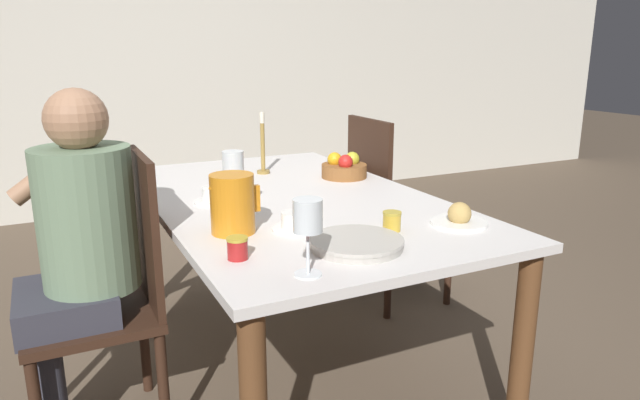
{
  "coord_description": "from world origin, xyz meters",
  "views": [
    {
      "loc": [
        -0.85,
        -2.0,
        1.29
      ],
      "look_at": [
        0.0,
        -0.26,
        0.78
      ],
      "focal_mm": 32.0,
      "sensor_mm": 36.0,
      "label": 1
    }
  ],
  "objects_px": {
    "wine_glass_juice": "(308,220)",
    "fruit_bowl": "(344,168)",
    "jam_jar_amber": "(392,220)",
    "chair_opposite": "(388,208)",
    "person_seated": "(78,241)",
    "red_pitcher": "(232,203)",
    "serving_tray": "(357,243)",
    "teacup_across": "(214,196)",
    "bread_plate": "(459,218)",
    "chair_person_side": "(114,292)",
    "candlestick_tall": "(263,150)",
    "teacup_near_person": "(295,222)",
    "jam_jar_red": "(237,247)",
    "wine_glass_water": "(233,167)"
  },
  "relations": [
    {
      "from": "wine_glass_juice",
      "to": "fruit_bowl",
      "type": "distance_m",
      "value": 1.17
    },
    {
      "from": "jam_jar_amber",
      "to": "fruit_bowl",
      "type": "bearing_deg",
      "value": 72.55
    },
    {
      "from": "chair_opposite",
      "to": "person_seated",
      "type": "height_order",
      "value": "person_seated"
    },
    {
      "from": "red_pitcher",
      "to": "chair_opposite",
      "type": "bearing_deg",
      "value": 33.99
    },
    {
      "from": "chair_opposite",
      "to": "serving_tray",
      "type": "bearing_deg",
      "value": -37.21
    },
    {
      "from": "jam_jar_amber",
      "to": "teacup_across",
      "type": "bearing_deg",
      "value": 125.2
    },
    {
      "from": "bread_plate",
      "to": "fruit_bowl",
      "type": "relative_size",
      "value": 0.92
    },
    {
      "from": "chair_person_side",
      "to": "person_seated",
      "type": "xyz_separation_m",
      "value": [
        -0.09,
        -0.0,
        0.19
      ]
    },
    {
      "from": "fruit_bowl",
      "to": "candlestick_tall",
      "type": "height_order",
      "value": "candlestick_tall"
    },
    {
      "from": "chair_person_side",
      "to": "chair_opposite",
      "type": "bearing_deg",
      "value": -70.89
    },
    {
      "from": "teacup_near_person",
      "to": "serving_tray",
      "type": "height_order",
      "value": "teacup_near_person"
    },
    {
      "from": "chair_person_side",
      "to": "red_pitcher",
      "type": "relative_size",
      "value": 5.11
    },
    {
      "from": "jam_jar_amber",
      "to": "jam_jar_red",
      "type": "xyz_separation_m",
      "value": [
        -0.52,
        -0.03,
        0.0
      ]
    },
    {
      "from": "wine_glass_juice",
      "to": "serving_tray",
      "type": "bearing_deg",
      "value": 29.98
    },
    {
      "from": "candlestick_tall",
      "to": "jam_jar_amber",
      "type": "bearing_deg",
      "value": -86.59
    },
    {
      "from": "wine_glass_juice",
      "to": "teacup_across",
      "type": "height_order",
      "value": "wine_glass_juice"
    },
    {
      "from": "wine_glass_juice",
      "to": "candlestick_tall",
      "type": "height_order",
      "value": "candlestick_tall"
    },
    {
      "from": "wine_glass_juice",
      "to": "chair_person_side",
      "type": "bearing_deg",
      "value": 123.12
    },
    {
      "from": "chair_person_side",
      "to": "candlestick_tall",
      "type": "bearing_deg",
      "value": -52.57
    },
    {
      "from": "wine_glass_juice",
      "to": "teacup_near_person",
      "type": "bearing_deg",
      "value": 71.4
    },
    {
      "from": "serving_tray",
      "to": "chair_person_side",
      "type": "bearing_deg",
      "value": 140.67
    },
    {
      "from": "teacup_across",
      "to": "candlestick_tall",
      "type": "xyz_separation_m",
      "value": [
        0.36,
        0.41,
        0.08
      ]
    },
    {
      "from": "person_seated",
      "to": "jam_jar_red",
      "type": "bearing_deg",
      "value": -139.26
    },
    {
      "from": "bread_plate",
      "to": "wine_glass_juice",
      "type": "bearing_deg",
      "value": -164.52
    },
    {
      "from": "chair_opposite",
      "to": "person_seated",
      "type": "xyz_separation_m",
      "value": [
        -1.48,
        -0.48,
        0.19
      ]
    },
    {
      "from": "fruit_bowl",
      "to": "jam_jar_amber",
      "type": "bearing_deg",
      "value": -107.45
    },
    {
      "from": "red_pitcher",
      "to": "teacup_near_person",
      "type": "relative_size",
      "value": 1.28
    },
    {
      "from": "chair_person_side",
      "to": "fruit_bowl",
      "type": "xyz_separation_m",
      "value": [
        1.05,
        0.33,
        0.27
      ]
    },
    {
      "from": "red_pitcher",
      "to": "teacup_across",
      "type": "xyz_separation_m",
      "value": [
        0.05,
        0.38,
        -0.07
      ]
    },
    {
      "from": "chair_person_side",
      "to": "wine_glass_juice",
      "type": "xyz_separation_m",
      "value": [
        0.42,
        -0.64,
        0.37
      ]
    },
    {
      "from": "serving_tray",
      "to": "candlestick_tall",
      "type": "height_order",
      "value": "candlestick_tall"
    },
    {
      "from": "red_pitcher",
      "to": "wine_glass_juice",
      "type": "xyz_separation_m",
      "value": [
        0.06,
        -0.42,
        0.05
      ]
    },
    {
      "from": "teacup_near_person",
      "to": "teacup_across",
      "type": "height_order",
      "value": "same"
    },
    {
      "from": "fruit_bowl",
      "to": "teacup_near_person",
      "type": "bearing_deg",
      "value": -129.98
    },
    {
      "from": "jam_jar_red",
      "to": "chair_person_side",
      "type": "bearing_deg",
      "value": 123.05
    },
    {
      "from": "chair_person_side",
      "to": "person_seated",
      "type": "relative_size",
      "value": 0.82
    },
    {
      "from": "chair_opposite",
      "to": "red_pitcher",
      "type": "bearing_deg",
      "value": -56.01
    },
    {
      "from": "jam_jar_amber",
      "to": "jam_jar_red",
      "type": "distance_m",
      "value": 0.52
    },
    {
      "from": "jam_jar_amber",
      "to": "jam_jar_red",
      "type": "relative_size",
      "value": 1.0
    },
    {
      "from": "wine_glass_water",
      "to": "bread_plate",
      "type": "relative_size",
      "value": 1.15
    },
    {
      "from": "red_pitcher",
      "to": "candlestick_tall",
      "type": "xyz_separation_m",
      "value": [
        0.4,
        0.8,
        0.01
      ]
    },
    {
      "from": "chair_opposite",
      "to": "teacup_across",
      "type": "height_order",
      "value": "chair_opposite"
    },
    {
      "from": "person_seated",
      "to": "wine_glass_juice",
      "type": "distance_m",
      "value": 0.84
    },
    {
      "from": "bread_plate",
      "to": "jam_jar_amber",
      "type": "xyz_separation_m",
      "value": [
        -0.24,
        0.04,
        0.01
      ]
    },
    {
      "from": "chair_opposite",
      "to": "teacup_near_person",
      "type": "distance_m",
      "value": 1.17
    },
    {
      "from": "bread_plate",
      "to": "person_seated",
      "type": "bearing_deg",
      "value": 157.97
    },
    {
      "from": "chair_opposite",
      "to": "wine_glass_juice",
      "type": "xyz_separation_m",
      "value": [
        -0.97,
        -1.12,
        0.37
      ]
    },
    {
      "from": "jam_jar_red",
      "to": "candlestick_tall",
      "type": "relative_size",
      "value": 0.22
    },
    {
      "from": "jam_jar_amber",
      "to": "fruit_bowl",
      "type": "relative_size",
      "value": 0.31
    },
    {
      "from": "person_seated",
      "to": "wine_glass_juice",
      "type": "height_order",
      "value": "person_seated"
    }
  ]
}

